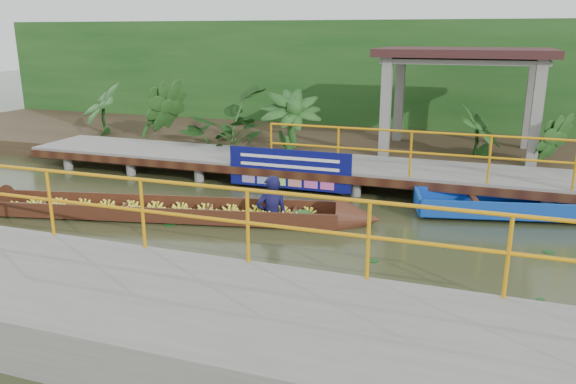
% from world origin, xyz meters
% --- Properties ---
extents(ground, '(80.00, 80.00, 0.00)m').
position_xyz_m(ground, '(0.00, 0.00, 0.00)').
color(ground, '#282E17').
rests_on(ground, ground).
extents(land_strip, '(30.00, 8.00, 0.45)m').
position_xyz_m(land_strip, '(0.00, 7.50, 0.23)').
color(land_strip, '#2E2317').
rests_on(land_strip, ground).
extents(far_dock, '(16.00, 2.06, 1.66)m').
position_xyz_m(far_dock, '(0.02, 3.43, 0.48)').
color(far_dock, slate).
rests_on(far_dock, ground).
extents(near_dock, '(18.00, 2.40, 1.73)m').
position_xyz_m(near_dock, '(1.00, -4.20, 0.30)').
color(near_dock, slate).
rests_on(near_dock, ground).
extents(pavilion, '(4.40, 3.00, 3.00)m').
position_xyz_m(pavilion, '(3.00, 6.30, 2.82)').
color(pavilion, slate).
rests_on(pavilion, ground).
extents(foliage_backdrop, '(30.00, 0.80, 4.00)m').
position_xyz_m(foliage_backdrop, '(0.00, 10.00, 2.00)').
color(foliage_backdrop, '#174315').
rests_on(foliage_backdrop, ground).
extents(vendor_boat, '(8.65, 2.62, 2.09)m').
position_xyz_m(vendor_boat, '(-1.91, 0.02, 0.26)').
color(vendor_boat, '#39190F').
rests_on(vendor_boat, ground).
extents(moored_blue_boat, '(4.17, 1.88, 0.96)m').
position_xyz_m(moored_blue_boat, '(5.10, 2.50, 0.17)').
color(moored_blue_boat, '#0E399A').
rests_on(moored_blue_boat, ground).
extents(blue_banner, '(2.96, 0.04, 0.92)m').
position_xyz_m(blue_banner, '(-0.54, 2.48, 0.56)').
color(blue_banner, '#0B0E5C').
rests_on(blue_banner, ground).
extents(tropical_plants, '(14.10, 1.10, 1.38)m').
position_xyz_m(tropical_plants, '(-1.75, 5.30, 1.14)').
color(tropical_plants, '#174315').
rests_on(tropical_plants, ground).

